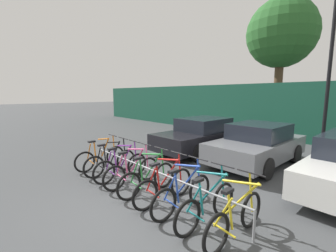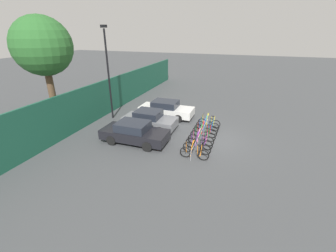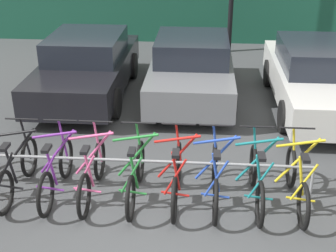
% 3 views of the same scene
% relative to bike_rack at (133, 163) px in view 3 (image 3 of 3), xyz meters
% --- Properties ---
extents(ground_plane, '(120.00, 120.00, 0.00)m').
position_rel_bike_rack_xyz_m(ground_plane, '(0.44, -0.68, -0.50)').
color(ground_plane, '#424447').
extents(bike_rack, '(5.37, 0.04, 0.57)m').
position_rel_bike_rack_xyz_m(bike_rack, '(0.00, 0.00, 0.00)').
color(bike_rack, gray).
rests_on(bike_rack, ground).
extents(bicycle_black, '(0.68, 1.71, 1.05)m').
position_rel_bike_rack_xyz_m(bicycle_black, '(-1.76, -0.15, -0.13)').
color(bicycle_black, black).
rests_on(bicycle_black, ground).
extents(bicycle_purple, '(0.68, 1.71, 1.05)m').
position_rel_bike_rack_xyz_m(bicycle_purple, '(-1.15, -0.15, -0.13)').
color(bicycle_purple, black).
rests_on(bicycle_purple, ground).
extents(bicycle_pink, '(0.68, 1.71, 1.05)m').
position_rel_bike_rack_xyz_m(bicycle_pink, '(-0.60, -0.15, -0.13)').
color(bicycle_pink, black).
rests_on(bicycle_pink, ground).
extents(bicycle_green, '(0.68, 1.71, 1.05)m').
position_rel_bike_rack_xyz_m(bicycle_green, '(0.05, -0.15, -0.13)').
color(bicycle_green, black).
rests_on(bicycle_green, ground).
extents(bicycle_red, '(0.68, 1.71, 1.05)m').
position_rel_bike_rack_xyz_m(bicycle_red, '(0.66, -0.15, -0.13)').
color(bicycle_red, black).
rests_on(bicycle_red, ground).
extents(bicycle_blue, '(0.68, 1.71, 1.05)m').
position_rel_bike_rack_xyz_m(bicycle_blue, '(1.23, -0.15, -0.13)').
color(bicycle_blue, black).
rests_on(bicycle_blue, ground).
extents(bicycle_teal, '(0.68, 1.71, 1.05)m').
position_rel_bike_rack_xyz_m(bicycle_teal, '(1.83, -0.15, -0.13)').
color(bicycle_teal, black).
rests_on(bicycle_teal, ground).
extents(bicycle_yellow, '(0.68, 1.71, 1.05)m').
position_rel_bike_rack_xyz_m(bicycle_yellow, '(2.41, -0.15, -0.13)').
color(bicycle_yellow, black).
rests_on(bicycle_yellow, ground).
extents(car_black, '(1.91, 4.33, 1.40)m').
position_rel_bike_rack_xyz_m(car_black, '(-1.65, 4.02, 0.19)').
color(car_black, black).
rests_on(car_black, ground).
extents(car_grey, '(1.91, 3.97, 1.40)m').
position_rel_bike_rack_xyz_m(car_grey, '(0.75, 4.01, 0.19)').
color(car_grey, slate).
rests_on(car_grey, ground).
extents(car_white, '(1.91, 4.49, 1.40)m').
position_rel_bike_rack_xyz_m(car_white, '(3.46, 3.66, 0.19)').
color(car_white, silver).
rests_on(car_white, ground).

